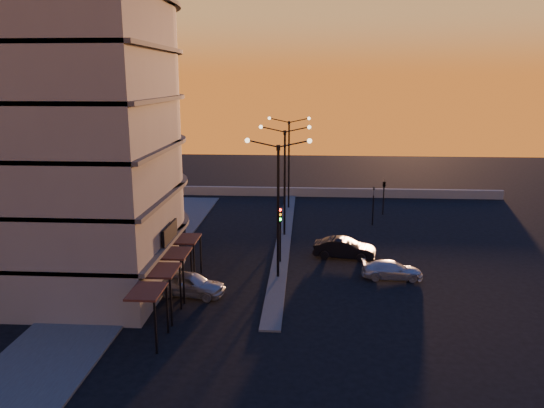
% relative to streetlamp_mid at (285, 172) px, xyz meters
% --- Properties ---
extents(ground, '(120.00, 120.00, 0.00)m').
position_rel_streetlamp_mid_xyz_m(ground, '(0.00, -10.00, -5.59)').
color(ground, black).
rests_on(ground, ground).
extents(sidewalk_west, '(5.00, 40.00, 0.12)m').
position_rel_streetlamp_mid_xyz_m(sidewalk_west, '(-10.50, -6.00, -5.53)').
color(sidewalk_west, '#494846').
rests_on(sidewalk_west, ground).
extents(median, '(1.20, 36.00, 0.12)m').
position_rel_streetlamp_mid_xyz_m(median, '(0.00, 0.00, -5.53)').
color(median, '#494846').
rests_on(median, ground).
extents(parapet, '(44.00, 0.50, 1.00)m').
position_rel_streetlamp_mid_xyz_m(parapet, '(2.00, 16.00, -5.09)').
color(parapet, slate).
rests_on(parapet, ground).
extents(building, '(14.35, 17.08, 25.00)m').
position_rel_streetlamp_mid_xyz_m(building, '(-14.00, -9.97, 6.32)').
color(building, slate).
rests_on(building, ground).
extents(streetlamp_near, '(4.32, 0.32, 9.51)m').
position_rel_streetlamp_mid_xyz_m(streetlamp_near, '(0.00, -10.00, 0.00)').
color(streetlamp_near, black).
rests_on(streetlamp_near, ground).
extents(streetlamp_mid, '(4.32, 0.32, 9.51)m').
position_rel_streetlamp_mid_xyz_m(streetlamp_mid, '(0.00, 0.00, 0.00)').
color(streetlamp_mid, black).
rests_on(streetlamp_mid, ground).
extents(streetlamp_far, '(4.32, 0.32, 9.51)m').
position_rel_streetlamp_mid_xyz_m(streetlamp_far, '(0.00, 10.00, 0.00)').
color(streetlamp_far, black).
rests_on(streetlamp_far, ground).
extents(traffic_light_main, '(0.28, 0.44, 4.25)m').
position_rel_streetlamp_mid_xyz_m(traffic_light_main, '(0.00, -7.13, -2.70)').
color(traffic_light_main, black).
rests_on(traffic_light_main, ground).
extents(signal_east_a, '(0.13, 0.16, 3.60)m').
position_rel_streetlamp_mid_xyz_m(signal_east_a, '(8.00, 4.00, -3.66)').
color(signal_east_a, black).
rests_on(signal_east_a, ground).
extents(signal_east_b, '(0.42, 1.99, 3.60)m').
position_rel_streetlamp_mid_xyz_m(signal_east_b, '(9.50, 8.00, -2.49)').
color(signal_east_b, black).
rests_on(signal_east_b, ground).
extents(car_hatchback, '(4.67, 2.60, 1.50)m').
position_rel_streetlamp_mid_xyz_m(car_hatchback, '(-5.34, -13.33, -4.84)').
color(car_hatchback, '#A6A9AE').
rests_on(car_hatchback, ground).
extents(car_sedan, '(4.78, 2.28, 1.51)m').
position_rel_streetlamp_mid_xyz_m(car_sedan, '(4.75, -5.53, -4.84)').
color(car_sedan, black).
rests_on(car_sedan, ground).
extents(car_wagon, '(4.13, 1.78, 1.18)m').
position_rel_streetlamp_mid_xyz_m(car_wagon, '(7.73, -9.55, -5.00)').
color(car_wagon, silver).
rests_on(car_wagon, ground).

